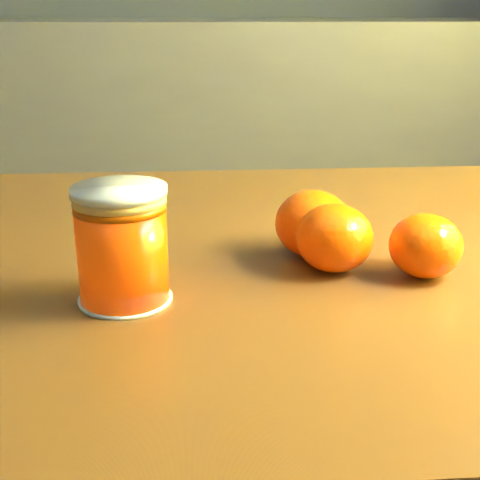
{
  "coord_description": "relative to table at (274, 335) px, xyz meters",
  "views": [
    {
      "loc": [
        0.76,
        -0.48,
        0.94
      ],
      "look_at": [
        0.78,
        0.03,
        0.76
      ],
      "focal_mm": 50.0,
      "sensor_mm": 36.0,
      "label": 1
    }
  ],
  "objects": [
    {
      "name": "table",
      "position": [
        0.0,
        0.0,
        0.0
      ],
      "size": [
        0.97,
        0.69,
        0.71
      ],
      "rotation": [
        0.0,
        0.0,
        0.02
      ],
      "color": "brown",
      "rests_on": "ground"
    },
    {
      "name": "orange_extra",
      "position": [
        0.05,
        -0.05,
        0.12
      ],
      "size": [
        0.07,
        0.07,
        0.06
      ],
      "primitive_type": "ellipsoid",
      "rotation": [
        0.0,
        0.0,
        -0.03
      ],
      "color": "#FF5205",
      "rests_on": "table"
    },
    {
      "name": "juice_glass",
      "position": [
        -0.13,
        -0.11,
        0.14
      ],
      "size": [
        0.07,
        0.07,
        0.09
      ],
      "rotation": [
        0.0,
        0.0,
        -0.3
      ],
      "color": "#F94204",
      "rests_on": "table"
    },
    {
      "name": "orange_front",
      "position": [
        0.03,
        -0.01,
        0.12
      ],
      "size": [
        0.08,
        0.08,
        0.06
      ],
      "primitive_type": "ellipsoid",
      "rotation": [
        0.0,
        0.0,
        -0.2
      ],
      "color": "#FF5205",
      "rests_on": "table"
    },
    {
      "name": "orange_back",
      "position": [
        0.12,
        -0.07,
        0.12
      ],
      "size": [
        0.08,
        0.08,
        0.06
      ],
      "primitive_type": "ellipsoid",
      "rotation": [
        0.0,
        0.0,
        -0.4
      ],
      "color": "#FF5205",
      "rests_on": "table"
    }
  ]
}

